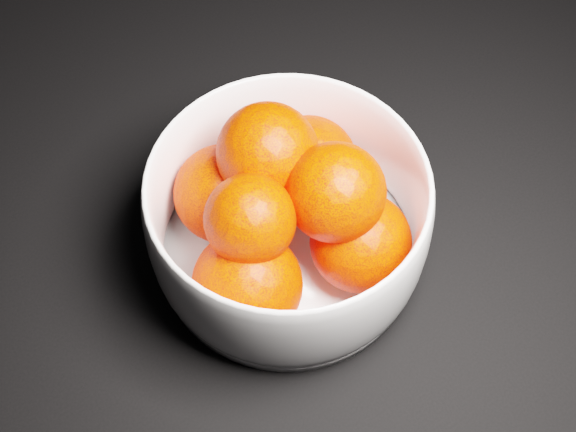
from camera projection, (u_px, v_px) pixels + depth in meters
ground at (388, 8)px, 0.82m from camera, size 3.00×3.00×0.00m
bowl at (288, 220)px, 0.62m from camera, size 0.22×0.22×0.11m
orange_pile at (285, 208)px, 0.61m from camera, size 0.18×0.18×0.13m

